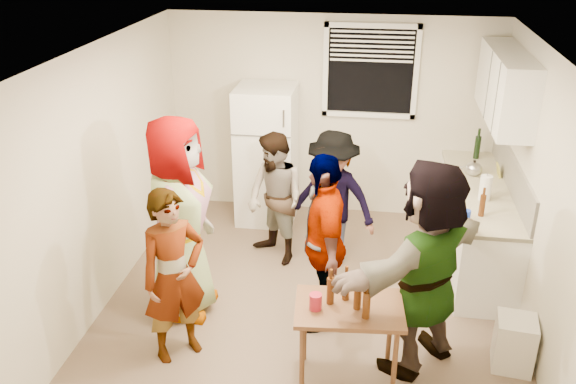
% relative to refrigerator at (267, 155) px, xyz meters
% --- Properties ---
extents(room, '(4.00, 4.50, 2.50)m').
position_rel_refrigerator_xyz_m(room, '(0.75, -1.88, -0.85)').
color(room, beige).
rests_on(room, ground).
extents(window, '(1.12, 0.10, 1.06)m').
position_rel_refrigerator_xyz_m(window, '(1.20, 0.33, 1.00)').
color(window, white).
rests_on(window, room).
extents(refrigerator, '(0.70, 0.70, 1.70)m').
position_rel_refrigerator_xyz_m(refrigerator, '(0.00, 0.00, 0.00)').
color(refrigerator, white).
rests_on(refrigerator, ground).
extents(counter_lower, '(0.60, 2.20, 0.86)m').
position_rel_refrigerator_xyz_m(counter_lower, '(2.45, -0.73, -0.42)').
color(counter_lower, white).
rests_on(counter_lower, ground).
extents(countertop, '(0.64, 2.22, 0.04)m').
position_rel_refrigerator_xyz_m(countertop, '(2.45, -0.73, 0.03)').
color(countertop, beige).
rests_on(countertop, counter_lower).
extents(backsplash, '(0.03, 2.20, 0.36)m').
position_rel_refrigerator_xyz_m(backsplash, '(2.74, -0.73, 0.23)').
color(backsplash, '#AAA69D').
rests_on(backsplash, countertop).
extents(upper_cabinets, '(0.34, 1.60, 0.70)m').
position_rel_refrigerator_xyz_m(upper_cabinets, '(2.58, -0.53, 1.10)').
color(upper_cabinets, white).
rests_on(upper_cabinets, room).
extents(kettle, '(0.24, 0.21, 0.19)m').
position_rel_refrigerator_xyz_m(kettle, '(2.40, -0.40, 0.05)').
color(kettle, silver).
rests_on(kettle, countertop).
extents(paper_towel, '(0.12, 0.12, 0.26)m').
position_rel_refrigerator_xyz_m(paper_towel, '(2.43, -1.03, 0.05)').
color(paper_towel, white).
rests_on(paper_towel, countertop).
extents(wine_bottle, '(0.07, 0.07, 0.27)m').
position_rel_refrigerator_xyz_m(wine_bottle, '(2.50, 0.14, 0.05)').
color(wine_bottle, black).
rests_on(wine_bottle, countertop).
extents(beer_bottle_counter, '(0.06, 0.06, 0.22)m').
position_rel_refrigerator_xyz_m(beer_bottle_counter, '(2.35, -1.41, 0.05)').
color(beer_bottle_counter, '#47230C').
rests_on(beer_bottle_counter, countertop).
extents(blue_cup, '(0.08, 0.08, 0.11)m').
position_rel_refrigerator_xyz_m(blue_cup, '(2.19, -1.55, 0.05)').
color(blue_cup, blue).
rests_on(blue_cup, countertop).
extents(picture_frame, '(0.02, 0.16, 0.13)m').
position_rel_refrigerator_xyz_m(picture_frame, '(2.67, -0.38, 0.12)').
color(picture_frame, gold).
rests_on(picture_frame, countertop).
extents(trash_bin, '(0.36, 0.36, 0.47)m').
position_rel_refrigerator_xyz_m(trash_bin, '(2.57, -2.47, -0.60)').
color(trash_bin, beige).
rests_on(trash_bin, ground).
extents(serving_table, '(0.90, 0.64, 0.72)m').
position_rel_refrigerator_xyz_m(serving_table, '(1.18, -2.84, -0.85)').
color(serving_table, brown).
rests_on(serving_table, ground).
extents(beer_bottle_table, '(0.06, 0.06, 0.23)m').
position_rel_refrigerator_xyz_m(beer_bottle_table, '(1.14, -2.74, -0.13)').
color(beer_bottle_table, '#47230C').
rests_on(beer_bottle_table, serving_table).
extents(red_cup, '(0.10, 0.10, 0.13)m').
position_rel_refrigerator_xyz_m(red_cup, '(0.92, -2.91, -0.13)').
color(red_cup, maroon).
rests_on(red_cup, serving_table).
extents(guest_grey, '(2.02, 1.08, 0.63)m').
position_rel_refrigerator_xyz_m(guest_grey, '(-0.44, -2.07, -0.85)').
color(guest_grey, '#989898').
rests_on(guest_grey, ground).
extents(guest_stripe, '(1.49, 1.53, 0.38)m').
position_rel_refrigerator_xyz_m(guest_stripe, '(-0.30, -2.71, -0.85)').
color(guest_stripe, '#141933').
rests_on(guest_stripe, ground).
extents(guest_back_left, '(1.51, 1.57, 0.56)m').
position_rel_refrigerator_xyz_m(guest_back_left, '(0.28, -0.99, -0.85)').
color(guest_back_left, brown).
rests_on(guest_back_left, ground).
extents(guest_back_right, '(1.44, 1.77, 0.57)m').
position_rel_refrigerator_xyz_m(guest_back_right, '(0.89, -0.97, -0.85)').
color(guest_back_right, '#3E3E42').
rests_on(guest_back_right, ground).
extents(guest_black, '(1.89, 1.36, 0.42)m').
position_rel_refrigerator_xyz_m(guest_black, '(0.89, -2.07, -0.85)').
color(guest_black, black).
rests_on(guest_black, ground).
extents(guest_orange, '(2.55, 2.54, 0.55)m').
position_rel_refrigerator_xyz_m(guest_orange, '(1.77, -2.52, -0.85)').
color(guest_orange, '#E76F50').
rests_on(guest_orange, ground).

